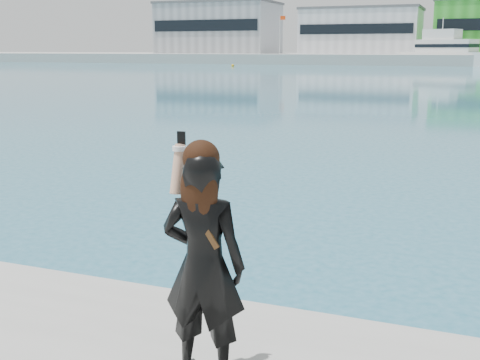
# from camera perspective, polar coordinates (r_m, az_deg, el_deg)

# --- Properties ---
(far_quay) EXTENTS (320.00, 40.00, 2.00)m
(far_quay) POSITION_cam_1_polar(r_m,az_deg,el_deg) (133.95, 20.96, 10.67)
(far_quay) COLOR #9E9E99
(far_quay) RESTS_ON ground
(warehouse_grey_left) EXTENTS (26.52, 16.36, 11.50)m
(warehouse_grey_left) POSITION_cam_1_polar(r_m,az_deg,el_deg) (143.64, -2.01, 14.22)
(warehouse_grey_left) COLOR gray
(warehouse_grey_left) RESTS_ON far_quay
(warehouse_white) EXTENTS (24.48, 15.35, 9.50)m
(warehouse_white) POSITION_cam_1_polar(r_m,az_deg,el_deg) (134.06, 11.45, 13.69)
(warehouse_white) COLOR silver
(warehouse_white) RESTS_ON far_quay
(flagpole_left) EXTENTS (1.28, 0.16, 8.00)m
(flagpole_left) POSITION_cam_1_polar(r_m,az_deg,el_deg) (131.08, 3.83, 13.84)
(flagpole_left) COLOR silver
(flagpole_left) RESTS_ON far_quay
(motor_yacht) EXTENTS (18.95, 12.10, 8.61)m
(motor_yacht) POSITION_cam_1_polar(r_m,az_deg,el_deg) (118.77, 19.18, 11.37)
(motor_yacht) COLOR silver
(motor_yacht) RESTS_ON ground
(buoy_far) EXTENTS (0.50, 0.50, 0.50)m
(buoy_far) POSITION_cam_1_polar(r_m,az_deg,el_deg) (108.23, -0.70, 10.72)
(buoy_far) COLOR #FFB10D
(buoy_far) RESTS_ON ground
(woman) EXTENTS (0.63, 0.44, 1.74)m
(woman) POSITION_cam_1_polar(r_m,az_deg,el_deg) (4.23, -3.51, -7.44)
(woman) COLOR black
(woman) RESTS_ON near_quay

